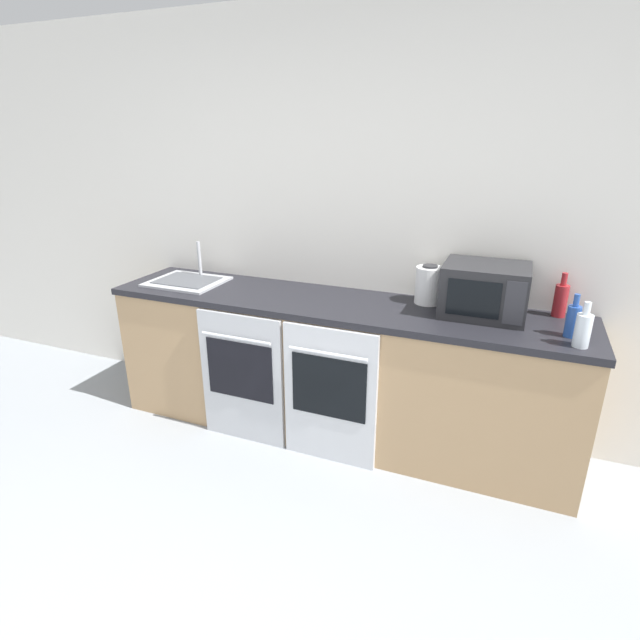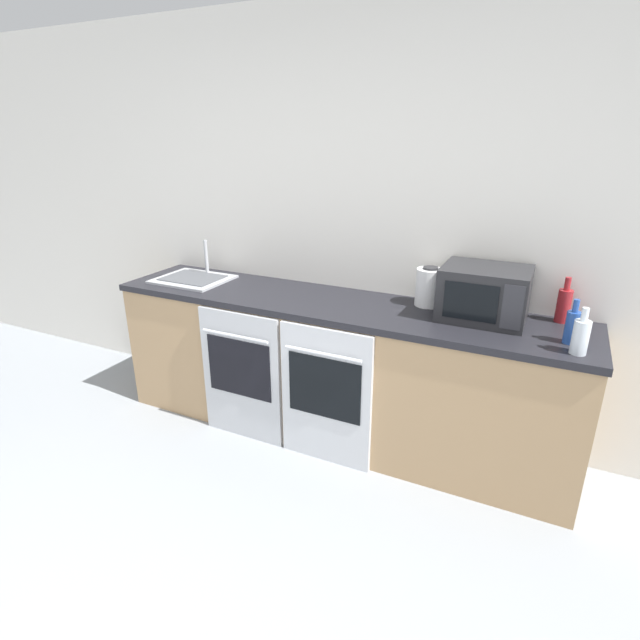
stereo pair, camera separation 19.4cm
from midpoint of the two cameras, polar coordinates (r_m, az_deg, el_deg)
The scene contains 10 objects.
wall_back at distance 3.22m, azimuth 2.26°, elevation 10.54°, with size 10.00×0.06×2.60m.
counter_back at distance 3.20m, azimuth 0.02°, elevation -5.57°, with size 2.92×0.62×0.90m.
oven_left at distance 3.17m, azimuth -10.71°, elevation -6.58°, with size 0.57×0.06×0.86m.
oven_right at distance 2.92m, azimuth -0.83°, elevation -8.69°, with size 0.57×0.06×0.86m.
microwave at distance 2.88m, azimuth 16.48°, elevation 3.29°, with size 0.45×0.37×0.29m.
bottle_blue at distance 2.73m, azimuth 25.14°, elevation -0.04°, with size 0.07×0.07×0.22m.
bottle_red at distance 3.02m, azimuth 24.17°, elevation 2.14°, with size 0.07×0.07×0.25m.
bottle_clear at distance 2.62m, azimuth 26.00°, elevation -1.00°, with size 0.07×0.07×0.22m.
kettle at distance 3.02m, azimuth 10.53°, elevation 3.95°, with size 0.16×0.16×0.23m.
sink at distance 3.55m, azimuth -16.43°, elevation 4.34°, with size 0.48×0.41×0.25m.
Camera 1 is at (0.99, -0.55, 1.87)m, focal length 28.00 mm.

